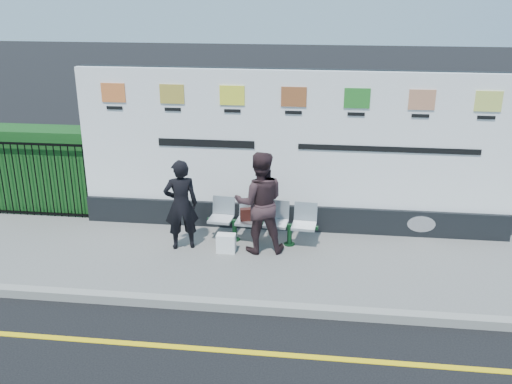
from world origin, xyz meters
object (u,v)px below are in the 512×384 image
woman_left (181,205)px  woman_right (260,202)px  bench (262,232)px  billboard (293,163)px

woman_left → woman_right: bearing=163.1°
bench → woman_left: (-1.37, -0.38, 0.61)m
woman_right → woman_left: bearing=-7.8°
billboard → bench: 1.39m
bench → woman_right: bearing=-86.0°
billboard → woman_right: size_ratio=4.44×
bench → billboard: bearing=60.1°
billboard → woman_right: 1.22m
billboard → woman_right: billboard is taller
billboard → woman_left: bearing=-149.7°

